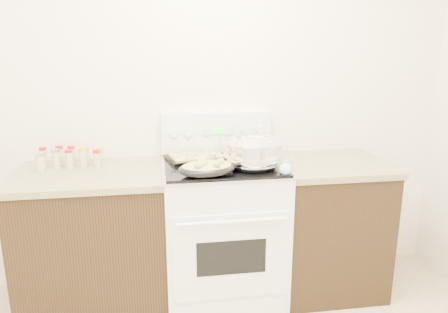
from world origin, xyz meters
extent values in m
cube|color=white|center=(0.00, 1.77, 1.35)|extent=(4.00, 0.05, 2.70)
cube|color=black|center=(-0.48, 1.43, 0.44)|extent=(0.90, 0.64, 0.88)
cube|color=brown|center=(-0.48, 1.43, 0.90)|extent=(0.93, 0.67, 0.04)
cube|color=black|center=(1.08, 1.43, 0.44)|extent=(0.70, 0.64, 0.88)
cube|color=brown|center=(1.08, 1.43, 0.90)|extent=(0.73, 0.67, 0.04)
cube|color=white|center=(0.35, 1.42, 0.46)|extent=(0.76, 0.66, 0.92)
cube|color=white|center=(0.35, 1.08, 0.45)|extent=(0.70, 0.01, 0.55)
cube|color=black|center=(0.35, 1.08, 0.46)|extent=(0.42, 0.01, 0.22)
cylinder|color=white|center=(0.35, 1.04, 0.70)|extent=(0.65, 0.02, 0.02)
cube|color=white|center=(0.35, 1.09, 0.08)|extent=(0.70, 0.01, 0.14)
cube|color=silver|center=(0.35, 1.42, 0.93)|extent=(0.78, 0.68, 0.01)
cube|color=black|center=(0.35, 1.42, 0.94)|extent=(0.74, 0.64, 0.01)
cube|color=white|center=(0.35, 1.72, 1.08)|extent=(0.76, 0.07, 0.28)
cylinder|color=white|center=(0.05, 1.67, 1.10)|extent=(0.06, 0.02, 0.06)
cylinder|color=white|center=(0.15, 1.67, 1.10)|extent=(0.06, 0.02, 0.06)
cylinder|color=white|center=(0.55, 1.67, 1.10)|extent=(0.06, 0.02, 0.06)
cylinder|color=white|center=(0.65, 1.67, 1.10)|extent=(0.06, 0.02, 0.06)
cube|color=#19E533|center=(0.35, 1.67, 1.10)|extent=(0.09, 0.00, 0.04)
cube|color=silver|center=(0.27, 1.67, 1.10)|extent=(0.05, 0.00, 0.05)
cube|color=silver|center=(0.43, 1.67, 1.10)|extent=(0.05, 0.00, 0.05)
ellipsoid|color=silver|center=(0.52, 1.30, 1.02)|extent=(0.40, 0.40, 0.22)
cylinder|color=silver|center=(0.52, 1.30, 0.95)|extent=(0.20, 0.20, 0.01)
torus|color=silver|center=(0.52, 1.30, 1.11)|extent=(0.38, 0.38, 0.02)
cylinder|color=silver|center=(0.52, 1.30, 1.04)|extent=(0.35, 0.35, 0.12)
cylinder|color=brown|center=(0.52, 1.30, 1.09)|extent=(0.33, 0.33, 0.00)
cube|color=beige|center=(0.49, 1.43, 1.10)|extent=(0.04, 0.04, 0.03)
cube|color=beige|center=(0.47, 1.28, 1.10)|extent=(0.03, 0.03, 0.02)
cube|color=beige|center=(0.49, 1.21, 1.10)|extent=(0.03, 0.03, 0.02)
cube|color=beige|center=(0.40, 1.29, 1.10)|extent=(0.04, 0.04, 0.03)
cube|color=beige|center=(0.55, 1.36, 1.10)|extent=(0.04, 0.04, 0.03)
cube|color=beige|center=(0.41, 1.31, 1.10)|extent=(0.03, 0.03, 0.02)
cube|color=beige|center=(0.61, 1.26, 1.10)|extent=(0.03, 0.03, 0.03)
cube|color=beige|center=(0.41, 1.34, 1.10)|extent=(0.03, 0.03, 0.02)
cube|color=beige|center=(0.42, 1.39, 1.10)|extent=(0.04, 0.04, 0.03)
cube|color=beige|center=(0.52, 1.16, 1.10)|extent=(0.03, 0.03, 0.02)
cube|color=beige|center=(0.54, 1.28, 1.10)|extent=(0.04, 0.04, 0.03)
cube|color=beige|center=(0.62, 1.27, 1.10)|extent=(0.04, 0.04, 0.03)
cube|color=beige|center=(0.61, 1.34, 1.10)|extent=(0.04, 0.04, 0.03)
cube|color=beige|center=(0.49, 1.16, 1.10)|extent=(0.04, 0.04, 0.03)
ellipsoid|color=black|center=(0.22, 1.18, 0.98)|extent=(0.37, 0.29, 0.08)
ellipsoid|color=tan|center=(0.22, 1.18, 1.00)|extent=(0.33, 0.26, 0.06)
sphere|color=tan|center=(0.27, 1.11, 1.03)|extent=(0.04, 0.04, 0.04)
sphere|color=tan|center=(0.13, 1.24, 1.03)|extent=(0.04, 0.04, 0.04)
sphere|color=tan|center=(0.16, 1.10, 1.03)|extent=(0.04, 0.04, 0.04)
sphere|color=tan|center=(0.30, 1.16, 1.03)|extent=(0.04, 0.04, 0.04)
sphere|color=tan|center=(0.19, 1.16, 1.03)|extent=(0.05, 0.05, 0.05)
sphere|color=tan|center=(0.18, 1.12, 1.03)|extent=(0.04, 0.04, 0.04)
sphere|color=tan|center=(0.19, 1.14, 1.03)|extent=(0.05, 0.05, 0.05)
sphere|color=tan|center=(0.20, 1.21, 1.03)|extent=(0.05, 0.05, 0.05)
cube|color=black|center=(0.19, 1.54, 0.95)|extent=(0.41, 0.33, 0.02)
cube|color=tan|center=(0.19, 1.54, 0.97)|extent=(0.37, 0.29, 0.02)
sphere|color=tan|center=(0.17, 1.49, 0.98)|extent=(0.04, 0.04, 0.04)
sphere|color=tan|center=(0.14, 1.48, 0.98)|extent=(0.04, 0.04, 0.04)
sphere|color=tan|center=(0.29, 1.47, 0.98)|extent=(0.05, 0.05, 0.05)
sphere|color=tan|center=(0.30, 1.60, 0.98)|extent=(0.04, 0.04, 0.04)
sphere|color=tan|center=(0.22, 1.60, 0.98)|extent=(0.03, 0.03, 0.03)
sphere|color=tan|center=(0.17, 1.52, 0.98)|extent=(0.04, 0.04, 0.04)
sphere|color=tan|center=(0.15, 1.52, 0.98)|extent=(0.04, 0.04, 0.04)
sphere|color=tan|center=(0.05, 1.48, 0.98)|extent=(0.04, 0.04, 0.04)
sphere|color=tan|center=(0.29, 1.52, 0.98)|extent=(0.04, 0.04, 0.04)
sphere|color=tan|center=(0.08, 1.61, 0.98)|extent=(0.04, 0.04, 0.04)
cylinder|color=tan|center=(0.27, 1.40, 0.95)|extent=(0.09, 0.22, 0.01)
sphere|color=tan|center=(0.23, 1.30, 0.96)|extent=(0.04, 0.04, 0.04)
sphere|color=#98DDE3|center=(0.68, 1.14, 0.97)|extent=(0.07, 0.07, 0.07)
cylinder|color=#98DDE3|center=(0.73, 1.24, 0.99)|extent=(0.13, 0.22, 0.07)
cylinder|color=#BFB28C|center=(-0.79, 1.62, 0.97)|extent=(0.04, 0.04, 0.10)
cylinder|color=#B21414|center=(-0.79, 1.62, 1.03)|extent=(0.05, 0.05, 0.02)
cylinder|color=#BFB28C|center=(-0.69, 1.62, 0.97)|extent=(0.04, 0.04, 0.11)
cylinder|color=#B21414|center=(-0.69, 1.62, 1.04)|extent=(0.05, 0.05, 0.02)
cylinder|color=#BFB28C|center=(-0.62, 1.64, 0.97)|extent=(0.04, 0.04, 0.10)
cylinder|color=#B21414|center=(-0.62, 1.64, 1.03)|extent=(0.05, 0.05, 0.02)
cylinder|color=#BFB28C|center=(-0.53, 1.64, 0.96)|extent=(0.04, 0.04, 0.09)
cylinder|color=gold|center=(-0.53, 1.64, 1.02)|extent=(0.05, 0.05, 0.02)
cylinder|color=#BFB28C|center=(-0.43, 1.62, 0.96)|extent=(0.04, 0.04, 0.09)
cylinder|color=gold|center=(-0.43, 1.62, 1.02)|extent=(0.04, 0.04, 0.02)
cylinder|color=#BFB28C|center=(-0.77, 1.54, 0.97)|extent=(0.04, 0.04, 0.09)
cylinder|color=#B2B2B7|center=(-0.77, 1.54, 1.02)|extent=(0.04, 0.04, 0.02)
cylinder|color=#BFB28C|center=(-0.69, 1.53, 0.97)|extent=(0.05, 0.05, 0.11)
cylinder|color=#B2B2B7|center=(-0.69, 1.53, 1.04)|extent=(0.05, 0.05, 0.02)
cylinder|color=#BFB28C|center=(-0.61, 1.54, 0.97)|extent=(0.04, 0.04, 0.10)
cylinder|color=#B21414|center=(-0.61, 1.54, 1.03)|extent=(0.05, 0.05, 0.02)
cylinder|color=#BFB28C|center=(-0.53, 1.53, 0.98)|extent=(0.05, 0.05, 0.11)
cylinder|color=gold|center=(-0.53, 1.53, 1.04)|extent=(0.05, 0.05, 0.02)
cylinder|color=#BFB28C|center=(-0.45, 1.55, 0.96)|extent=(0.04, 0.04, 0.09)
cylinder|color=#B21414|center=(-0.45, 1.55, 1.02)|extent=(0.04, 0.04, 0.02)
cylinder|color=#BFB28C|center=(-0.77, 1.46, 0.97)|extent=(0.04, 0.04, 0.11)
cylinder|color=#B2B2B7|center=(-0.77, 1.46, 1.03)|extent=(0.05, 0.05, 0.02)
camera|label=1|loc=(-0.05, -1.23, 1.72)|focal=35.00mm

